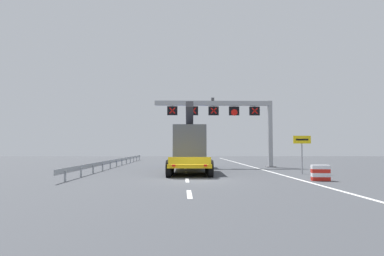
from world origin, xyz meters
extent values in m
plane|color=#424449|center=(0.00, 0.00, 0.00)|extent=(112.00, 112.00, 0.00)
cube|color=silver|center=(-0.45, -6.00, 0.01)|extent=(0.20, 2.60, 0.01)
cube|color=silver|center=(-0.45, 0.03, 0.01)|extent=(0.20, 2.60, 0.01)
cube|color=silver|center=(-0.45, 6.07, 0.01)|extent=(0.20, 2.60, 0.01)
cube|color=silver|center=(-0.45, 12.10, 0.01)|extent=(0.20, 2.60, 0.01)
cube|color=silver|center=(-0.45, 18.13, 0.01)|extent=(0.20, 2.60, 0.01)
cube|color=silver|center=(-0.45, 24.17, 0.01)|extent=(0.20, 2.60, 0.01)
cube|color=silver|center=(-0.45, 30.20, 0.01)|extent=(0.20, 2.60, 0.01)
cube|color=silver|center=(-0.45, 36.23, 0.01)|extent=(0.20, 2.60, 0.01)
cube|color=silver|center=(-0.45, 42.27, 0.01)|extent=(0.20, 2.60, 0.01)
cube|color=silver|center=(6.20, 12.00, 0.01)|extent=(0.20, 63.00, 0.01)
cube|color=#9EA0A5|center=(7.90, 13.44, 3.26)|extent=(0.40, 0.40, 6.51)
cube|color=slate|center=(7.90, 13.44, 0.04)|extent=(0.90, 0.90, 0.08)
cube|color=#9EA0A5|center=(2.34, 13.44, 6.26)|extent=(11.54, 0.44, 0.44)
cube|color=#4C4C51|center=(2.25, 13.44, 6.66)|extent=(0.28, 0.40, 0.28)
cube|color=black|center=(6.38, 13.44, 5.51)|extent=(1.00, 0.24, 0.87)
cube|color=#9EA0A5|center=(6.38, 13.44, 5.99)|extent=(0.08, 0.08, 0.16)
cube|color=red|center=(6.38, 13.31, 5.51)|extent=(0.61, 0.02, 0.61)
cube|color=red|center=(6.38, 13.31, 5.51)|extent=(0.61, 0.02, 0.61)
cube|color=black|center=(4.36, 13.44, 5.51)|extent=(1.00, 0.24, 0.87)
cube|color=#9EA0A5|center=(4.36, 13.44, 5.99)|extent=(0.08, 0.08, 0.16)
cone|color=red|center=(4.36, 13.31, 5.35)|extent=(0.64, 0.02, 0.64)
cube|color=black|center=(2.34, 13.44, 5.51)|extent=(1.00, 0.24, 0.87)
cube|color=#9EA0A5|center=(2.34, 13.44, 5.99)|extent=(0.08, 0.08, 0.16)
cube|color=red|center=(2.34, 13.31, 5.51)|extent=(0.61, 0.02, 0.61)
cube|color=red|center=(2.34, 13.31, 5.51)|extent=(0.61, 0.02, 0.61)
cube|color=black|center=(0.31, 13.44, 5.51)|extent=(1.00, 0.24, 0.87)
cube|color=#9EA0A5|center=(0.31, 13.44, 5.99)|extent=(0.08, 0.08, 0.16)
cube|color=red|center=(0.31, 13.31, 5.51)|extent=(0.61, 0.02, 0.61)
cube|color=red|center=(0.31, 13.31, 5.51)|extent=(0.61, 0.02, 0.61)
cube|color=black|center=(-1.71, 13.44, 5.51)|extent=(1.00, 0.24, 0.87)
cube|color=#9EA0A5|center=(-1.71, 13.44, 5.99)|extent=(0.08, 0.08, 0.16)
cube|color=red|center=(-1.71, 13.31, 5.51)|extent=(0.61, 0.02, 0.61)
cube|color=red|center=(-1.71, 13.31, 5.51)|extent=(0.61, 0.02, 0.61)
cube|color=yellow|center=(-0.17, 6.51, 0.73)|extent=(3.02, 10.46, 0.24)
cube|color=yellow|center=(-0.28, 1.23, 1.10)|extent=(2.66, 0.14, 0.44)
cylinder|color=black|center=(-1.61, 2.04, 0.55)|extent=(0.34, 1.11, 1.10)
cylinder|color=black|center=(1.08, 1.98, 0.55)|extent=(0.34, 1.11, 1.10)
cylinder|color=black|center=(-1.59, 3.09, 0.55)|extent=(0.34, 1.11, 1.10)
cylinder|color=black|center=(1.11, 3.03, 0.55)|extent=(0.34, 1.11, 1.10)
cylinder|color=black|center=(-1.57, 4.14, 0.55)|extent=(0.34, 1.11, 1.10)
cylinder|color=black|center=(1.13, 4.08, 0.55)|extent=(0.34, 1.11, 1.10)
cylinder|color=black|center=(-1.55, 5.19, 0.55)|extent=(0.34, 1.11, 1.10)
cylinder|color=black|center=(1.15, 5.13, 0.55)|extent=(0.34, 1.11, 1.10)
cylinder|color=black|center=(-1.52, 6.24, 0.55)|extent=(0.34, 1.11, 1.10)
cylinder|color=black|center=(1.18, 6.18, 0.55)|extent=(0.34, 1.11, 1.10)
cube|color=#1E38AD|center=(-0.02, 13.61, 2.10)|extent=(2.64, 3.25, 3.10)
cube|color=black|center=(-0.02, 13.61, 2.80)|extent=(2.67, 3.28, 0.60)
cylinder|color=black|center=(-1.28, 14.51, 0.55)|extent=(0.36, 1.11, 1.10)
cylinder|color=black|center=(1.29, 14.46, 0.55)|extent=(0.36, 1.11, 1.10)
cylinder|color=black|center=(-1.33, 12.51, 0.55)|extent=(0.36, 1.11, 1.10)
cylinder|color=black|center=(1.25, 12.46, 0.55)|extent=(0.36, 1.11, 1.10)
cube|color=#565B66|center=(-0.16, 6.91, 2.20)|extent=(2.50, 5.77, 2.70)
cube|color=#2D2D33|center=(-0.18, 6.05, 4.15)|extent=(0.62, 2.95, 2.29)
cube|color=red|center=(-1.26, 1.21, 0.80)|extent=(0.20, 0.06, 0.12)
cube|color=red|center=(0.70, 1.17, 0.80)|extent=(0.20, 0.06, 0.12)
cylinder|color=#9EA0A5|center=(7.93, 4.60, 1.38)|extent=(0.10, 0.10, 2.76)
cube|color=yellow|center=(7.93, 4.54, 2.48)|extent=(1.28, 0.06, 0.56)
cube|color=black|center=(7.93, 4.51, 2.48)|extent=(0.92, 0.01, 0.12)
cube|color=red|center=(7.21, -0.44, 0.11)|extent=(1.06, 0.64, 0.23)
cube|color=white|center=(7.21, -0.44, 0.34)|extent=(1.06, 0.64, 0.22)
cube|color=red|center=(7.21, -0.44, 0.56)|extent=(1.06, 0.64, 0.23)
cube|color=white|center=(7.21, -0.44, 0.79)|extent=(1.06, 0.64, 0.23)
cube|color=#999EA3|center=(-7.38, 16.24, 0.60)|extent=(0.04, 36.48, 0.32)
cube|color=#999EA3|center=(-7.32, -0.48, 0.30)|extent=(0.10, 0.10, 0.60)
cube|color=#999EA3|center=(-7.32, 2.56, 0.30)|extent=(0.10, 0.10, 0.60)
cube|color=#999EA3|center=(-7.32, 5.60, 0.30)|extent=(0.10, 0.10, 0.60)
cube|color=#999EA3|center=(-7.32, 8.64, 0.30)|extent=(0.10, 0.10, 0.60)
cube|color=#999EA3|center=(-7.32, 11.68, 0.30)|extent=(0.10, 0.10, 0.60)
cube|color=#999EA3|center=(-7.32, 14.72, 0.30)|extent=(0.10, 0.10, 0.60)
cube|color=#999EA3|center=(-7.32, 17.76, 0.30)|extent=(0.10, 0.10, 0.60)
cube|color=#999EA3|center=(-7.32, 20.80, 0.30)|extent=(0.10, 0.10, 0.60)
cube|color=#999EA3|center=(-7.32, 23.84, 0.30)|extent=(0.10, 0.10, 0.60)
cube|color=#999EA3|center=(-7.32, 26.88, 0.30)|extent=(0.10, 0.10, 0.60)
cube|color=#999EA3|center=(-7.32, 29.92, 0.30)|extent=(0.10, 0.10, 0.60)
cube|color=#999EA3|center=(-7.32, 32.96, 0.30)|extent=(0.10, 0.10, 0.60)
camera|label=1|loc=(-0.74, -20.11, 1.90)|focal=32.22mm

